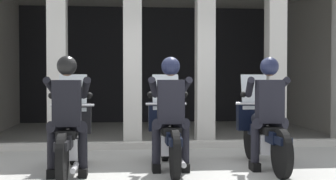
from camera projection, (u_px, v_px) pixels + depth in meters
ground_plane at (154, 139)px, 9.74m from camera, size 80.00×80.00×0.00m
station_building at (159, 43)px, 11.49m from camera, size 8.16×5.17×3.48m
kerb_strip at (172, 145)px, 8.54m from camera, size 7.66×0.24×0.12m
motorcycle_left at (70, 136)px, 6.35m from camera, size 0.62×2.04×1.35m
police_officer_left at (67, 105)px, 6.06m from camera, size 0.63×0.61×1.58m
motorcycle_center at (169, 133)px, 6.70m from camera, size 0.62×2.04×1.35m
police_officer_center at (171, 104)px, 6.41m from camera, size 0.63×0.61×1.58m
motorcycle_right at (263, 132)px, 6.79m from camera, size 0.62×2.04×1.35m
police_officer_right at (269, 103)px, 6.49m from camera, size 0.63×0.61×1.58m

